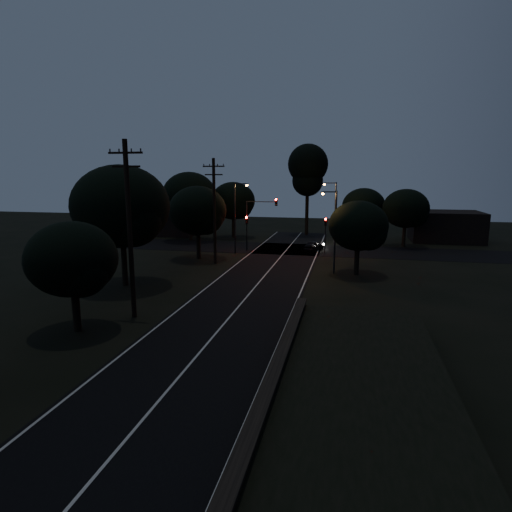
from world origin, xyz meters
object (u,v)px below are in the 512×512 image
at_px(signal_right, 325,229).
at_px(signal_mast, 261,214).
at_px(streetlight_c, 333,226).
at_px(utility_pole_far, 214,209).
at_px(streetlight_a, 237,213).
at_px(signal_left, 247,227).
at_px(car, 314,246).
at_px(utility_pole_mid, 129,227).
at_px(streetlight_b, 334,210).
at_px(tall_pine, 308,170).

distance_m(signal_right, signal_mast, 7.66).
bearing_deg(signal_mast, streetlight_c, -48.81).
height_order(utility_pole_far, streetlight_a, utility_pole_far).
relative_size(streetlight_a, streetlight_c, 1.07).
bearing_deg(signal_left, streetlight_c, -43.76).
xyz_separation_m(utility_pole_far, signal_mast, (3.09, 7.99, -1.15)).
distance_m(utility_pole_far, car, 14.19).
relative_size(utility_pole_mid, signal_left, 2.68).
relative_size(signal_mast, car, 1.85).
height_order(signal_right, streetlight_a, streetlight_a).
relative_size(utility_pole_far, signal_mast, 1.68).
xyz_separation_m(streetlight_a, streetlight_b, (10.61, 6.00, 0.00)).
bearing_deg(streetlight_b, car, -131.63).
height_order(signal_left, signal_mast, signal_mast).
bearing_deg(signal_right, tall_pine, 103.49).
xyz_separation_m(signal_left, signal_mast, (1.69, 0.00, 1.50)).
bearing_deg(signal_right, streetlight_b, 80.00).
distance_m(tall_pine, signal_right, 16.85).
height_order(signal_mast, streetlight_a, streetlight_a).
xyz_separation_m(signal_mast, streetlight_a, (-2.39, -1.99, 0.30)).
bearing_deg(streetlight_b, streetlight_c, -87.86).
relative_size(signal_left, streetlight_b, 0.51).
xyz_separation_m(signal_mast, car, (6.11, 1.64, -3.76)).
bearing_deg(utility_pole_mid, signal_left, 86.79).
bearing_deg(streetlight_b, signal_left, -157.95).
distance_m(signal_right, streetlight_c, 10.18).
bearing_deg(utility_pole_mid, streetlight_b, 68.70).
bearing_deg(signal_right, utility_pole_mid, -112.99).
distance_m(tall_pine, streetlight_a, 18.80).
bearing_deg(signal_left, signal_mast, 0.13).
bearing_deg(streetlight_a, streetlight_b, 29.48).
relative_size(signal_right, car, 1.21).
height_order(tall_pine, streetlight_c, tall_pine).
relative_size(utility_pole_mid, signal_right, 2.68).
bearing_deg(streetlight_c, streetlight_b, 92.14).
bearing_deg(signal_left, streetlight_b, 22.05).
bearing_deg(utility_pole_mid, tall_pine, 80.07).
bearing_deg(streetlight_a, utility_pole_far, -96.59).
distance_m(signal_mast, streetlight_a, 3.13).
distance_m(signal_mast, streetlight_c, 13.28).
distance_m(tall_pine, car, 16.27).
xyz_separation_m(utility_pole_mid, tall_pine, (7.00, 40.00, 3.85)).
height_order(utility_pole_mid, streetlight_c, utility_pole_mid).
xyz_separation_m(tall_pine, signal_left, (-5.60, -15.01, -6.75)).
bearing_deg(utility_pole_mid, utility_pole_far, 90.00).
xyz_separation_m(tall_pine, streetlight_c, (4.83, -25.00, -5.23)).
bearing_deg(utility_pole_far, signal_right, 37.00).
xyz_separation_m(signal_right, streetlight_c, (1.23, -9.99, 1.51)).
height_order(utility_pole_far, tall_pine, tall_pine).
xyz_separation_m(utility_pole_mid, signal_right, (10.60, 24.99, -2.90)).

